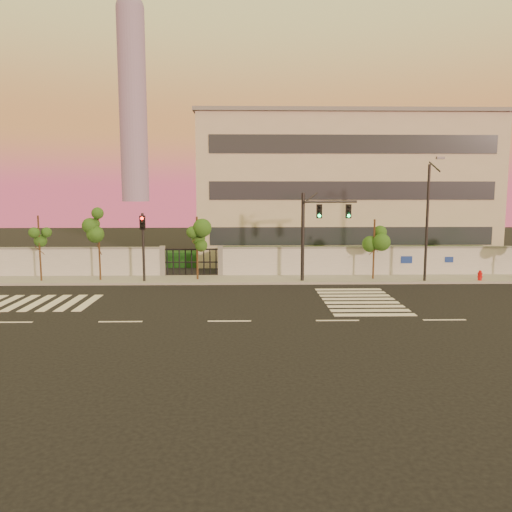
# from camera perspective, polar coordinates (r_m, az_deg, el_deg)

# --- Properties ---
(ground) EXTENTS (120.00, 120.00, 0.00)m
(ground) POSITION_cam_1_polar(r_m,az_deg,el_deg) (23.19, -3.06, -7.45)
(ground) COLOR black
(ground) RESTS_ON ground
(sidewalk) EXTENTS (60.00, 3.00, 0.15)m
(sidewalk) POSITION_cam_1_polar(r_m,az_deg,el_deg) (33.43, -2.49, -2.71)
(sidewalk) COLOR gray
(sidewalk) RESTS_ON ground
(perimeter_wall) EXTENTS (60.00, 0.36, 2.20)m
(perimeter_wall) POSITION_cam_1_polar(r_m,az_deg,el_deg) (34.75, -2.27, -0.66)
(perimeter_wall) COLOR #AAADB1
(perimeter_wall) RESTS_ON ground
(hedge_row) EXTENTS (41.00, 4.25, 1.80)m
(hedge_row) POSITION_cam_1_polar(r_m,az_deg,el_deg) (37.49, -0.57, -0.45)
(hedge_row) COLOR #143610
(hedge_row) RESTS_ON ground
(institutional_building) EXTENTS (24.40, 12.40, 12.25)m
(institutional_building) POSITION_cam_1_polar(r_m,az_deg,el_deg) (45.15, 9.39, 7.58)
(institutional_building) COLOR #B4AD98
(institutional_building) RESTS_ON ground
(distant_skyscraper) EXTENTS (16.00, 16.00, 118.00)m
(distant_skyscraper) POSITION_cam_1_polar(r_m,az_deg,el_deg) (314.50, -13.93, 17.46)
(distant_skyscraper) COLOR slate
(distant_skyscraper) RESTS_ON ground
(road_markings) EXTENTS (57.00, 7.62, 0.02)m
(road_markings) POSITION_cam_1_polar(r_m,az_deg,el_deg) (26.92, -6.18, -5.37)
(road_markings) COLOR silver
(road_markings) RESTS_ON ground
(street_tree_b) EXTENTS (1.35, 1.08, 4.40)m
(street_tree_b) POSITION_cam_1_polar(r_m,az_deg,el_deg) (35.13, -23.53, 2.37)
(street_tree_b) COLOR #382314
(street_tree_b) RESTS_ON ground
(street_tree_c) EXTENTS (1.42, 1.13, 4.82)m
(street_tree_c) POSITION_cam_1_polar(r_m,az_deg,el_deg) (34.07, -17.52, 3.02)
(street_tree_c) COLOR #382314
(street_tree_c) RESTS_ON ground
(street_tree_d) EXTENTS (1.63, 1.29, 4.30)m
(street_tree_d) POSITION_cam_1_polar(r_m,az_deg,el_deg) (33.00, -6.72, 2.53)
(street_tree_d) COLOR #382314
(street_tree_d) RESTS_ON ground
(street_tree_e) EXTENTS (1.46, 1.16, 4.11)m
(street_tree_e) POSITION_cam_1_polar(r_m,az_deg,el_deg) (33.94, 13.39, 2.28)
(street_tree_e) COLOR #382314
(street_tree_e) RESTS_ON ground
(traffic_signal_main) EXTENTS (3.67, 0.94, 5.85)m
(traffic_signal_main) POSITION_cam_1_polar(r_m,az_deg,el_deg) (32.44, 6.68, 3.38)
(traffic_signal_main) COLOR black
(traffic_signal_main) RESTS_ON ground
(traffic_signal_secondary) EXTENTS (0.35, 0.34, 4.56)m
(traffic_signal_secondary) POSITION_cam_1_polar(r_m,az_deg,el_deg) (32.88, -12.79, 1.90)
(traffic_signal_secondary) COLOR black
(traffic_signal_secondary) RESTS_ON ground
(streetlight_east) EXTENTS (0.48, 1.93, 8.00)m
(streetlight_east) POSITION_cam_1_polar(r_m,az_deg,el_deg) (33.81, 19.08, 4.26)
(streetlight_east) COLOR black
(streetlight_east) RESTS_ON ground
(fire_hydrant) EXTENTS (0.31, 0.30, 0.81)m
(fire_hydrant) POSITION_cam_1_polar(r_m,az_deg,el_deg) (35.83, 24.21, -2.14)
(fire_hydrant) COLOR #BA0C0D
(fire_hydrant) RESTS_ON ground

